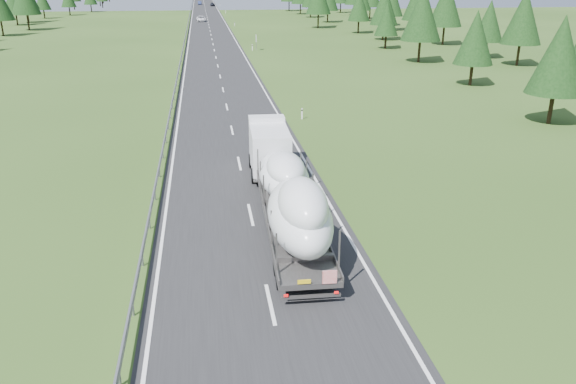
{
  "coord_description": "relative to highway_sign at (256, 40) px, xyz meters",
  "views": [
    {
      "loc": [
        -2.16,
        -19.06,
        12.24
      ],
      "look_at": [
        1.8,
        7.27,
        1.9
      ],
      "focal_mm": 35.0,
      "sensor_mm": 36.0,
      "label": 1
    }
  ],
  "objects": [
    {
      "name": "distant_car_dark",
      "position": [
        -3.9,
        147.42,
        -1.05
      ],
      "size": [
        2.13,
        4.59,
        1.52
      ],
      "primitive_type": "imported",
      "rotation": [
        0.0,
        0.0,
        0.07
      ],
      "color": "black",
      "rests_on": "ground"
    },
    {
      "name": "marker_posts",
      "position": [
        -0.7,
        75.0,
        -1.27
      ],
      "size": [
        0.13,
        350.08,
        1.0
      ],
      "color": "silver",
      "rests_on": "ground"
    },
    {
      "name": "boat_truck",
      "position": [
        -5.4,
        -72.22,
        0.33
      ],
      "size": [
        3.05,
        18.44,
        4.25
      ],
      "color": "white",
      "rests_on": "ground"
    },
    {
      "name": "highway_sign",
      "position": [
        0.0,
        0.0,
        0.0
      ],
      "size": [
        0.08,
        0.9,
        2.6
      ],
      "color": "slate",
      "rests_on": "ground"
    },
    {
      "name": "guardrail",
      "position": [
        -12.5,
        19.94,
        -1.21
      ],
      "size": [
        0.1,
        400.0,
        0.76
      ],
      "color": "slate",
      "rests_on": "ground"
    },
    {
      "name": "distant_car_blue",
      "position": [
        -9.14,
        161.6,
        -1.1
      ],
      "size": [
        1.71,
        4.37,
        1.42
      ],
      "primitive_type": "imported",
      "rotation": [
        0.0,
        0.0,
        0.05
      ],
      "color": "#1C264F",
      "rests_on": "ground"
    },
    {
      "name": "distant_van",
      "position": [
        -9.03,
        65.95,
        -1.06
      ],
      "size": [
        2.75,
        5.48,
        1.49
      ],
      "primitive_type": "imported",
      "rotation": [
        0.0,
        0.0,
        0.05
      ],
      "color": "silver",
      "rests_on": "ground"
    },
    {
      "name": "road_surface",
      "position": [
        -7.2,
        20.0,
        -1.8
      ],
      "size": [
        10.0,
        400.0,
        0.02
      ],
      "primitive_type": "cube",
      "color": "black",
      "rests_on": "ground"
    },
    {
      "name": "ground",
      "position": [
        -7.2,
        -80.0,
        -1.81
      ],
      "size": [
        400.0,
        400.0,
        0.0
      ],
      "primitive_type": "plane",
      "color": "#2A4517",
      "rests_on": "ground"
    }
  ]
}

